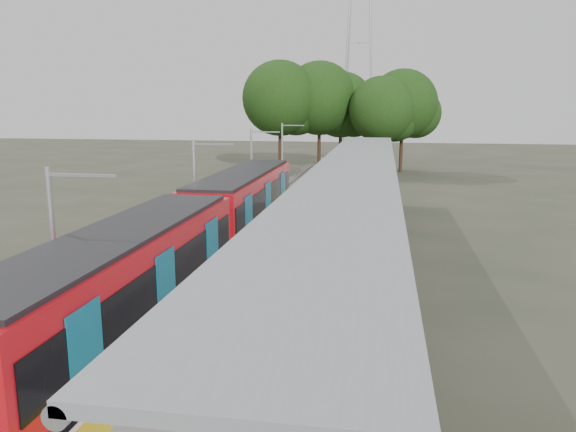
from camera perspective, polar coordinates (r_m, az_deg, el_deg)
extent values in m
cube|color=#59544C|center=(28.69, -5.21, -2.77)|extent=(3.00, 70.00, 0.24)
cube|color=gray|center=(27.81, 3.79, -2.40)|extent=(6.00, 50.00, 1.00)
cube|color=gold|center=(28.05, -1.38, -1.18)|extent=(0.60, 50.00, 0.02)
cube|color=#9EA0A5|center=(52.19, 6.64, 5.22)|extent=(6.00, 0.10, 1.20)
cube|color=black|center=(17.13, -16.36, -11.24)|extent=(2.50, 13.50, 0.70)
cube|color=#B80D15|center=(16.59, -16.67, -6.12)|extent=(2.65, 13.50, 2.50)
cube|color=black|center=(16.58, -16.68, -5.96)|extent=(2.72, 12.96, 1.20)
cube|color=black|center=(16.26, -16.93, -1.74)|extent=(2.40, 12.82, 0.15)
cube|color=#0B5573|center=(16.09, -12.26, -7.00)|extent=(0.04, 1.30, 2.00)
cube|color=black|center=(29.85, -4.56, -1.16)|extent=(2.50, 13.50, 0.70)
cube|color=#B80D15|center=(29.54, -4.61, 1.87)|extent=(2.65, 13.50, 2.50)
cube|color=black|center=(29.54, -4.61, 1.96)|extent=(2.72, 12.96, 1.20)
cube|color=black|center=(29.36, -4.65, 4.37)|extent=(2.40, 12.83, 0.15)
cube|color=#0B5573|center=(29.27, -2.02, 1.51)|extent=(0.04, 1.30, 2.00)
cylinder|color=black|center=(25.50, -7.14, -4.08)|extent=(2.20, 0.70, 0.70)
cube|color=black|center=(22.95, -8.91, -1.62)|extent=(2.30, 0.80, 2.40)
cube|color=#9EA0A5|center=(9.91, 4.76, -14.69)|extent=(0.25, 0.25, 3.50)
cube|color=#9EA0A5|center=(13.61, 6.23, -7.33)|extent=(0.25, 0.25, 3.50)
cube|color=#9EA0A5|center=(17.44, 7.04, -3.16)|extent=(0.25, 0.25, 3.50)
cube|color=#9EA0A5|center=(21.34, 7.55, -0.50)|extent=(0.25, 0.25, 3.50)
cube|color=#9EA0A5|center=(25.26, 7.90, 1.33)|extent=(0.25, 0.25, 3.50)
cube|color=#9EA0A5|center=(29.21, 8.16, 2.68)|extent=(0.25, 0.25, 3.50)
cube|color=#9EA0A5|center=(33.17, 8.36, 3.70)|extent=(0.25, 0.25, 3.50)
cube|color=#9EA0A5|center=(37.14, 8.52, 4.50)|extent=(0.25, 0.25, 3.50)
cube|color=#9EA0A5|center=(41.12, 8.64, 5.15)|extent=(0.25, 0.25, 3.50)
cube|color=gray|center=(23.04, 6.87, 5.00)|extent=(3.20, 38.00, 0.16)
cylinder|color=#9EA0A5|center=(23.18, 3.02, 4.90)|extent=(0.24, 38.00, 0.24)
cube|color=silver|center=(11.93, 9.01, -13.02)|extent=(0.05, 3.70, 2.20)
cube|color=silver|center=(15.66, 9.22, -7.01)|extent=(0.05, 3.70, 2.20)
cube|color=silver|center=(23.40, 9.42, -0.89)|extent=(0.05, 3.70, 2.20)
cube|color=silver|center=(27.32, 9.48, 0.87)|extent=(0.05, 3.70, 2.20)
cube|color=silver|center=(35.22, 9.56, 3.20)|extent=(0.05, 3.70, 2.20)
cube|color=silver|center=(39.19, 9.58, 4.01)|extent=(0.05, 3.70, 2.20)
cylinder|color=#382316|center=(59.28, -0.81, 6.94)|extent=(0.36, 0.36, 5.10)
sphere|color=#204614|center=(59.11, -0.83, 11.88)|extent=(7.76, 7.76, 7.76)
cylinder|color=#382316|center=(60.69, 3.17, 7.03)|extent=(0.36, 0.36, 5.11)
sphere|color=#204614|center=(60.52, 3.23, 11.86)|extent=(7.76, 7.76, 7.76)
cylinder|color=#382316|center=(62.27, 5.33, 6.91)|extent=(0.36, 0.36, 4.66)
sphere|color=#204614|center=(62.09, 5.41, 11.20)|extent=(7.09, 7.09, 7.09)
cylinder|color=#382316|center=(58.34, 9.38, 6.36)|extent=(0.36, 0.36, 4.36)
sphere|color=#204614|center=(58.14, 9.52, 10.65)|extent=(6.63, 6.63, 6.63)
cylinder|color=#382316|center=(60.55, 11.41, 6.63)|extent=(0.36, 0.36, 4.72)
sphere|color=#204614|center=(60.37, 11.59, 11.10)|extent=(7.17, 7.17, 7.17)
cylinder|color=#9EA0A5|center=(17.12, -22.57, -4.42)|extent=(0.16, 0.16, 5.40)
cube|color=#9EA0A5|center=(16.13, -20.23, 3.91)|extent=(2.00, 0.08, 0.08)
cylinder|color=#9EA0A5|center=(27.75, -9.43, 2.08)|extent=(0.16, 0.16, 5.40)
cube|color=#9EA0A5|center=(27.15, -7.59, 7.25)|extent=(2.00, 0.08, 0.08)
cylinder|color=#9EA0A5|center=(39.18, -3.72, 4.88)|extent=(0.16, 0.16, 5.40)
cube|color=#9EA0A5|center=(38.76, -2.31, 8.53)|extent=(2.00, 0.08, 0.08)
cylinder|color=#9EA0A5|center=(50.87, -0.59, 6.39)|extent=(0.16, 0.16, 5.40)
cube|color=#9EA0A5|center=(50.55, 0.53, 9.19)|extent=(2.00, 0.08, 0.08)
cube|color=#0E1F49|center=(15.86, 8.15, -9.39)|extent=(0.93, 1.77, 0.07)
cube|color=#0E1F49|center=(15.75, 7.36, -8.21)|extent=(0.50, 1.66, 0.62)
cube|color=#9EA0A5|center=(15.32, 8.05, -11.19)|extent=(0.45, 0.18, 0.50)
cube|color=#9EA0A5|center=(16.59, 8.19, -9.41)|extent=(0.45, 0.18, 0.50)
cube|color=#0E1F49|center=(26.12, 9.41, -1.32)|extent=(0.73, 1.52, 0.06)
cube|color=#0E1F49|center=(26.06, 9.00, -0.68)|extent=(0.36, 1.44, 0.53)
cube|color=#9EA0A5|center=(25.60, 9.38, -2.09)|extent=(0.39, 0.14, 0.43)
cube|color=#9EA0A5|center=(26.74, 9.40, -1.52)|extent=(0.39, 0.14, 0.43)
cube|color=#0E1F49|center=(28.59, 8.20, -0.24)|extent=(0.54, 1.41, 0.05)
cube|color=#0E1F49|center=(28.54, 7.84, 0.31)|extent=(0.19, 1.37, 0.50)
cube|color=#9EA0A5|center=(28.09, 8.15, -0.88)|extent=(0.37, 0.09, 0.40)
cube|color=#9EA0A5|center=(29.17, 8.21, -0.43)|extent=(0.37, 0.09, 0.40)
cylinder|color=#C6BC91|center=(15.13, 5.94, -9.72)|extent=(0.36, 0.36, 1.34)
cube|color=red|center=(14.86, 6.00, -6.82)|extent=(0.31, 0.15, 0.22)
cylinder|color=#C6BC91|center=(34.94, 6.21, 2.38)|extent=(0.37, 0.37, 1.38)
cube|color=red|center=(34.82, 6.24, 3.72)|extent=(0.32, 0.06, 0.23)
cylinder|color=#9EA0A5|center=(21.20, 6.01, -4.29)|extent=(0.45, 0.45, 0.81)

